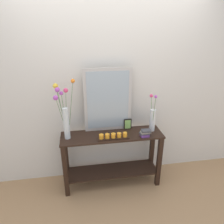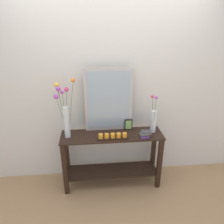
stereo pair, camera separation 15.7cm
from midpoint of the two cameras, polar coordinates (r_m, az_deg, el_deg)
ground_plane at (r=3.14m, az=1.52°, el=-18.76°), size 7.00×6.00×0.02m
wall_back at (r=2.74m, az=1.04°, el=7.59°), size 6.40×0.08×2.70m
console_table at (r=2.84m, az=1.62°, el=-11.58°), size 1.30×0.37×0.77m
mirror_leaning at (r=2.65m, az=0.78°, el=3.22°), size 0.61×0.03×0.83m
tall_vase_left at (r=2.55m, az=-11.09°, el=0.01°), size 0.26×0.19×0.74m
vase_right at (r=2.74m, az=12.89°, el=-2.05°), size 0.08×0.19×0.53m
candle_tray at (r=2.59m, az=1.95°, el=-6.70°), size 0.39×0.09×0.07m
picture_frame_small at (r=2.79m, az=6.15°, el=-3.48°), size 0.10×0.01×0.15m
book_stack at (r=2.65m, az=10.78°, el=-5.97°), size 0.14×0.10×0.09m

